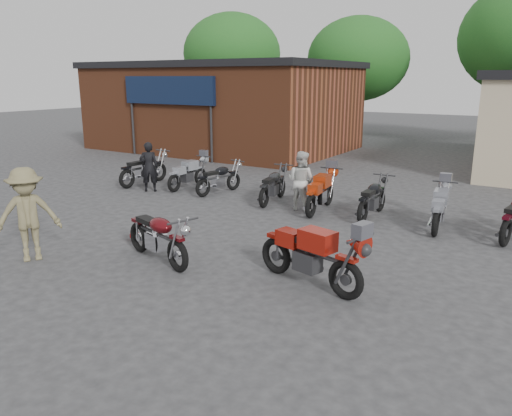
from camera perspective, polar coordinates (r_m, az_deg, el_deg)
The scene contains 17 objects.
ground at distance 9.99m, azimuth -8.58°, elevation -6.25°, with size 90.00×90.00×0.00m, color #313033.
brick_building at distance 25.96m, azimuth -3.73°, elevation 11.26°, with size 12.00×8.00×4.00m, color brown.
tree_0 at distance 35.34m, azimuth -2.75°, elevation 15.59°, with size 6.56×6.56×8.20m, color #16541E, non-canonical shape.
tree_1 at distance 31.09m, azimuth 11.48°, elevation 14.71°, with size 5.92×5.92×7.40m, color #16541E, non-canonical shape.
vintage_motorcycle at distance 9.94m, azimuth -11.15°, elevation -2.87°, with size 2.04×0.67×1.18m, color #4C090E, non-canonical shape.
sportbike at distance 8.67m, azimuth 6.33°, elevation -5.03°, with size 2.18×0.72×1.26m, color #A1180D, non-canonical shape.
helmet at distance 11.55m, azimuth -13.69°, elevation -3.06°, with size 0.23×0.23×0.21m, color red.
person_dark at distance 16.24m, azimuth -12.13°, elevation 4.62°, with size 0.58×0.38×1.59m, color black.
person_light at distance 13.66m, azimuth 5.16°, elevation 3.12°, with size 0.79×0.62×1.63m, color silver.
person_tan at distance 10.77m, azimuth -24.65°, elevation -0.68°, with size 1.21×0.70×1.87m, color olive.
row_bike_0 at distance 17.39m, azimuth -12.66°, elevation 4.58°, with size 2.06×0.68×1.19m, color black, non-canonical shape.
row_bike_1 at distance 16.55m, azimuth -7.76°, elevation 4.09°, with size 1.85×0.61×1.07m, color #979BA5, non-canonical shape.
row_bike_2 at distance 15.69m, azimuth -4.20°, elevation 3.58°, with size 1.82×0.60×1.06m, color black, non-canonical shape.
row_bike_3 at distance 14.52m, azimuth 1.99°, elevation 2.79°, with size 1.90×0.63×1.10m, color black, non-canonical shape.
row_bike_4 at distance 13.63m, azimuth 7.41°, elevation 2.06°, with size 2.03×0.67×1.18m, color #B4320F, non-canonical shape.
row_bike_5 at distance 13.29m, azimuth 13.21°, elevation 1.30°, with size 1.91×0.63×1.11m, color black, non-canonical shape.
row_bike_6 at distance 12.75m, azimuth 20.29°, elevation 0.22°, with size 1.92×0.63×1.11m, color gray, non-canonical shape.
Camera 1 is at (6.16, -7.02, 3.54)m, focal length 35.00 mm.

